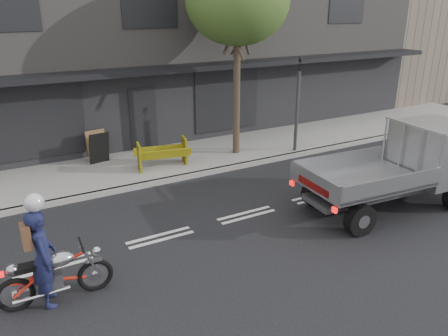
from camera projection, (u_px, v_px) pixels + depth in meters
ground at (246, 215)px, 11.38m from camera, size 80.00×80.00×0.00m
sidewalk at (174, 160)px, 15.19m from camera, size 32.00×3.20×0.15m
kerb at (195, 175)px, 13.88m from camera, size 32.00×0.20×0.15m
building_main at (111, 33)px, 19.20m from camera, size 26.00×10.00×8.00m
building_neighbour at (417, 8)px, 28.07m from camera, size 14.00×10.00×10.00m
street_tree at (238, 1)px, 13.98m from camera, size 3.40×3.40×6.74m
traffic_light_pole at (297, 110)px, 15.47m from camera, size 0.12×0.12×3.50m
motorcycle at (55, 274)px, 7.93m from camera, size 2.07×0.60×1.06m
rider at (43, 258)px, 7.73m from camera, size 0.49×0.71×1.87m
flatbed_ute at (422, 157)px, 11.82m from camera, size 5.02×2.38×2.26m
construction_barrier at (165, 155)px, 14.01m from camera, size 1.78×0.99×0.94m
sandwich_board at (99, 148)px, 14.50m from camera, size 0.73×0.54×1.06m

